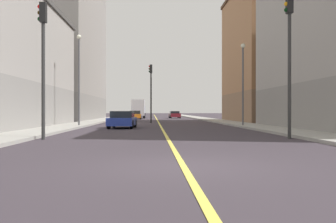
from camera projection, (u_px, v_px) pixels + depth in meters
The scene contains 15 objects.
ground_plane at pixel (183, 166), 9.10m from camera, with size 400.00×400.00×0.00m, color #373037.
sidewalk_left at pixel (206, 119), 58.37m from camera, with size 2.68×168.00×0.15m, color #9E9B93.
sidewalk_right at pixel (107, 119), 57.75m from camera, with size 2.68×168.00×0.15m, color #9E9B93.
lane_center_stripe at pixel (157, 119), 58.06m from camera, with size 0.16×154.00×0.01m, color #E5D14C.
building_left_mid at pixel (280, 56), 44.66m from camera, with size 11.08×15.93×15.45m.
building_right_midblock at pixel (57, 34), 54.34m from camera, with size 11.08×25.47×24.24m.
traffic_light_left_near at pixel (289, 46), 17.96m from camera, with size 0.40×0.32×6.77m.
traffic_light_right_near at pixel (43, 51), 17.48m from camera, with size 0.40×0.32×6.24m.
traffic_light_median_far at pixel (151, 85), 41.50m from camera, with size 0.40×0.32×6.31m.
street_lamp_left_near at pixel (243, 75), 31.37m from camera, with size 0.36×0.36×6.67m.
street_lamp_right_near at pixel (79, 70), 31.31m from camera, with size 0.36×0.36×7.38m.
car_maroon at pixel (175, 115), 68.32m from camera, with size 1.98×4.62×1.25m.
car_orange at pixel (135, 115), 59.70m from camera, with size 1.85×3.97×1.33m.
car_blue at pixel (122, 120), 29.10m from camera, with size 2.05×4.28×1.29m.
box_truck at pixel (138, 109), 67.87m from camera, with size 2.32×6.83×3.22m.
Camera 1 is at (-0.74, -9.08, 1.32)m, focal length 41.10 mm.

